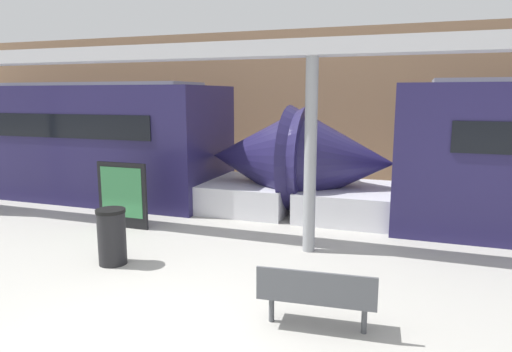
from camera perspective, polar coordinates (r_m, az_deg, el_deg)
name	(u,v)px	position (r m, az deg, el deg)	size (l,w,h in m)	color
ground_plane	(149,348)	(5.73, -13.28, -20.22)	(60.00, 60.00, 0.00)	#B2AFA8
station_wall	(328,106)	(15.41, 9.05, 8.61)	(56.00, 0.20, 5.00)	#937051
train_right	(56,141)	(14.76, -23.73, 3.98)	(15.03, 2.93, 3.20)	#231E4C
bench_near	(316,294)	(5.78, 7.56, -14.40)	(1.47, 0.55, 0.80)	#4C4F54
trash_bin	(112,236)	(8.22, -17.58, -7.22)	(0.50, 0.50, 0.97)	black
poster_board	(122,195)	(10.31, -16.37, -2.29)	(1.20, 0.07, 1.44)	black
support_column_near	(310,157)	(8.27, 6.81, 2.38)	(0.22, 0.22, 3.53)	gray
canopy_beam	(313,48)	(8.24, 7.09, 15.61)	(28.00, 0.60, 0.28)	#B7B7BC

